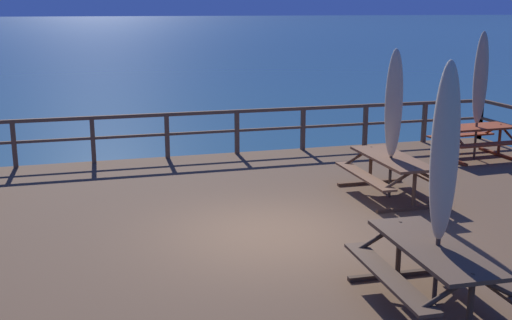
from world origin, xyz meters
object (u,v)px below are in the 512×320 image
object	(u,v)px
picnic_table_back_right	(475,135)
patio_umbrella_tall_mid_left	(444,154)
patio_umbrella_short_front	(394,104)
picnic_table_back_left	(432,261)
picnic_table_front_right	(391,167)
patio_umbrella_tall_back_right	(480,79)

from	to	relation	value
picnic_table_back_right	patio_umbrella_tall_mid_left	xyz separation A→B (m)	(-5.02, -6.60, 1.32)
picnic_table_back_right	patio_umbrella_short_front	xyz separation A→B (m)	(-3.46, -2.39, 1.22)
patio_umbrella_tall_mid_left	patio_umbrella_short_front	bearing A→B (deg)	69.62
picnic_table_back_left	patio_umbrella_tall_mid_left	world-z (taller)	patio_umbrella_tall_mid_left
picnic_table_front_right	patio_umbrella_tall_mid_left	size ratio (longest dim) A/B	0.73
picnic_table_back_right	patio_umbrella_tall_mid_left	world-z (taller)	patio_umbrella_tall_mid_left
picnic_table_back_right	picnic_table_back_left	size ratio (longest dim) A/B	0.85
patio_umbrella_tall_back_right	patio_umbrella_tall_mid_left	distance (m)	8.22
picnic_table_front_right	picnic_table_back_left	distance (m)	4.58
patio_umbrella_tall_mid_left	picnic_table_front_right	bearing A→B (deg)	69.32
picnic_table_front_right	patio_umbrella_short_front	distance (m)	1.21
picnic_table_back_right	picnic_table_back_left	xyz separation A→B (m)	(-5.09, -6.60, 0.01)
picnic_table_front_right	picnic_table_back_right	xyz separation A→B (m)	(3.42, 2.34, -0.01)
picnic_table_front_right	picnic_table_back_left	world-z (taller)	same
picnic_table_front_right	picnic_table_back_right	size ratio (longest dim) A/B	1.19
picnic_table_back_left	patio_umbrella_short_front	distance (m)	4.67
patio_umbrella_tall_back_right	patio_umbrella_short_front	bearing A→B (deg)	-145.83
picnic_table_back_right	patio_umbrella_short_front	size ratio (longest dim) A/B	0.65
picnic_table_back_left	patio_umbrella_tall_back_right	world-z (taller)	patio_umbrella_tall_back_right
picnic_table_back_right	patio_umbrella_tall_back_right	bearing A→B (deg)	-117.22
picnic_table_back_right	patio_umbrella_tall_back_right	size ratio (longest dim) A/B	0.61
picnic_table_front_right	patio_umbrella_tall_back_right	bearing A→B (deg)	33.91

